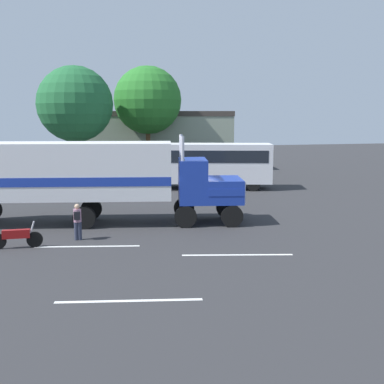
{
  "coord_description": "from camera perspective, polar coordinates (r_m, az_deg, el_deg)",
  "views": [
    {
      "loc": [
        -5.71,
        -23.32,
        5.46
      ],
      "look_at": [
        0.04,
        -0.11,
        1.6
      ],
      "focal_mm": 44.21,
      "sensor_mm": 36.0,
      "label": 1
    }
  ],
  "objects": [
    {
      "name": "person_bystander",
      "position": [
        21.52,
        -13.64,
        -3.34
      ],
      "size": [
        0.34,
        0.46,
        1.63
      ],
      "color": "#2D3347",
      "rests_on": "ground_plane"
    },
    {
      "name": "ground_plane",
      "position": [
        24.62,
        -0.14,
        -3.64
      ],
      "size": [
        120.0,
        120.0,
        0.0
      ],
      "primitive_type": "plane",
      "color": "#2D2D30"
    },
    {
      "name": "lane_stripe_far",
      "position": [
        14.57,
        -7.62,
        -12.89
      ],
      "size": [
        4.35,
        0.97,
        0.01
      ],
      "primitive_type": "cube",
      "rotation": [
        0.0,
        0.0,
        -0.19
      ],
      "color": "silver",
      "rests_on": "ground_plane"
    },
    {
      "name": "lane_stripe_near",
      "position": [
        20.56,
        -12.51,
        -6.43
      ],
      "size": [
        4.34,
        1.03,
        0.01
      ],
      "primitive_type": "cube",
      "rotation": [
        0.0,
        0.0,
        -0.2
      ],
      "color": "silver",
      "rests_on": "ground_plane"
    },
    {
      "name": "tree_center",
      "position": [
        41.72,
        -13.93,
        10.25
      ],
      "size": [
        6.4,
        6.4,
        9.65
      ],
      "color": "brown",
      "rests_on": "ground_plane"
    },
    {
      "name": "lane_stripe_mid",
      "position": [
        18.98,
        5.51,
        -7.57
      ],
      "size": [
        4.33,
        1.12,
        0.01
      ],
      "primitive_type": "cube",
      "rotation": [
        0.0,
        0.0,
        -0.22
      ],
      "color": "silver",
      "rests_on": "ground_plane"
    },
    {
      "name": "semi_truck",
      "position": [
        24.38,
        -12.33,
        2.04
      ],
      "size": [
        14.37,
        5.19,
        4.5
      ],
      "color": "#193399",
      "rests_on": "ground_plane"
    },
    {
      "name": "motorcycle",
      "position": [
        21.04,
        -20.4,
        -5.1
      ],
      "size": [
        2.11,
        0.27,
        1.12
      ],
      "color": "black",
      "rests_on": "ground_plane"
    },
    {
      "name": "tree_left",
      "position": [
        45.06,
        -5.38,
        10.96
      ],
      "size": [
        6.31,
        6.31,
        10.07
      ],
      "color": "brown",
      "rests_on": "ground_plane"
    },
    {
      "name": "building_backdrop",
      "position": [
        49.33,
        -4.2,
        6.49
      ],
      "size": [
        16.12,
        8.85,
        5.93
      ],
      "color": "gray",
      "rests_on": "ground_plane"
    },
    {
      "name": "parked_bus",
      "position": [
        35.69,
        0.68,
        3.71
      ],
      "size": [
        11.28,
        5.39,
        3.4
      ],
      "color": "silver",
      "rests_on": "ground_plane"
    }
  ]
}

